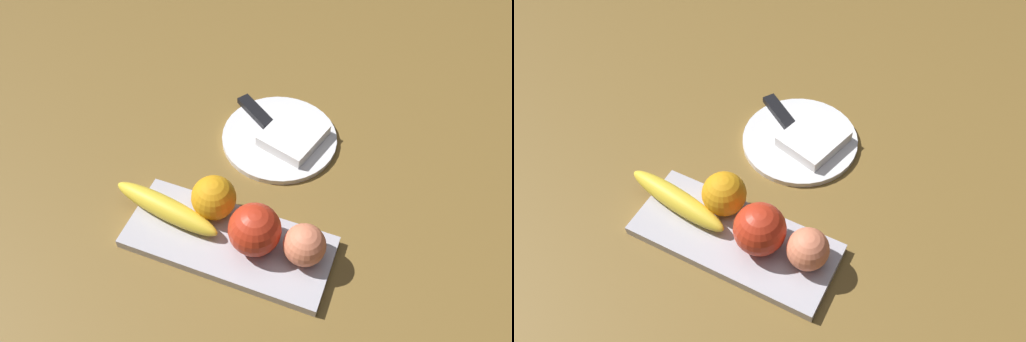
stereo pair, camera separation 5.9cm
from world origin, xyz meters
TOP-DOWN VIEW (x-y plane):
  - ground_plane at (0.00, 0.00)m, footprint 2.40×2.40m
  - fruit_tray at (-0.04, 0.01)m, footprint 0.33×0.13m
  - apple at (-0.00, 0.02)m, footprint 0.08×0.08m
  - banana at (-0.15, 0.02)m, footprint 0.20×0.07m
  - orange_near_apple at (-0.08, 0.06)m, footprint 0.07×0.07m
  - peach at (0.08, 0.03)m, footprint 0.06×0.06m
  - dinner_plate at (-0.04, 0.25)m, footprint 0.21×0.21m
  - folded_napkin at (-0.01, 0.25)m, footprint 0.12×0.13m
  - knife at (-0.09, 0.28)m, footprint 0.16×0.12m

SIDE VIEW (x-z plane):
  - ground_plane at x=0.00m, z-range 0.00..0.00m
  - dinner_plate at x=-0.04m, z-range 0.00..0.01m
  - fruit_tray at x=-0.04m, z-range 0.00..0.02m
  - knife at x=-0.09m, z-range 0.01..0.02m
  - folded_napkin at x=-0.01m, z-range 0.01..0.03m
  - banana at x=-0.15m, z-range 0.02..0.05m
  - peach at x=0.08m, z-range 0.02..0.08m
  - orange_near_apple at x=-0.08m, z-range 0.02..0.09m
  - apple at x=0.00m, z-range 0.02..0.10m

